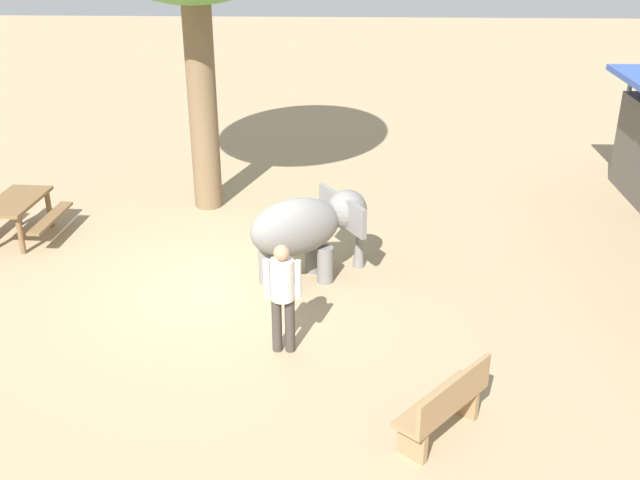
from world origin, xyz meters
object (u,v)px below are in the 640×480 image
elephant (308,228)px  wooden_bench (446,404)px  person_handler (283,290)px  picnic_table_near (17,209)px

elephant → wooden_bench: (3.94, 1.78, -0.46)m
elephant → person_handler: size_ratio=1.24×
wooden_bench → picnic_table_near: bearing=93.9°
person_handler → wooden_bench: person_handler is taller
person_handler → picnic_table_near: person_handler is taller
person_handler → elephant: bearing=-4.9°
wooden_bench → picnic_table_near: 8.95m
elephant → picnic_table_near: (-1.42, -5.39, -0.34)m
elephant → person_handler: 2.17m
person_handler → wooden_bench: (1.79, 2.01, -0.48)m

